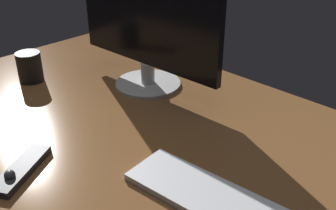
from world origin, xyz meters
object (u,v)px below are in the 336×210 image
object	(u,v)px
monitor	(146,27)
media_remote	(21,170)
keyboard	(209,197)
coffee_mug	(30,67)

from	to	relation	value
monitor	media_remote	size ratio (longest dim) A/B	3.10
monitor	media_remote	distance (cm)	53.94
monitor	keyboard	world-z (taller)	monitor
keyboard	monitor	bearing A→B (deg)	144.07
keyboard	media_remote	distance (cm)	40.71
media_remote	monitor	bearing A→B (deg)	164.35
monitor	coffee_mug	distance (cm)	40.26
media_remote	coffee_mug	xyz separation A→B (cm)	(-41.85, 25.39, 3.82)
monitor	coffee_mug	world-z (taller)	monitor
media_remote	keyboard	bearing A→B (deg)	92.31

